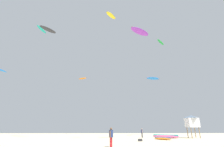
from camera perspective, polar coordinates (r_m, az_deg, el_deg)
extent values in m
cylinder|color=#B21E23|center=(16.54, -0.20, -22.98)|extent=(0.16, 0.16, 0.87)
cylinder|color=#B21E23|center=(16.36, -0.48, -23.03)|extent=(0.16, 0.16, 0.87)
cylinder|color=navy|center=(16.41, -0.33, -20.37)|extent=(0.40, 0.40, 0.65)
cylinder|color=brown|center=(16.63, -0.01, -20.44)|extent=(0.12, 0.12, 0.60)
cylinder|color=brown|center=(16.20, -0.67, -20.48)|extent=(0.12, 0.12, 0.60)
sphere|color=brown|center=(16.41, -0.33, -18.80)|extent=(0.23, 0.23, 0.23)
cylinder|color=#2D2D33|center=(35.25, 10.47, -20.53)|extent=(0.16, 0.16, 0.86)
cylinder|color=#2D2D33|center=(35.06, 10.56, -20.54)|extent=(0.16, 0.16, 0.86)
cylinder|color=navy|center=(35.13, 10.44, -19.32)|extent=(0.39, 0.39, 0.64)
cylinder|color=tan|center=(35.36, 10.33, -19.36)|extent=(0.11, 0.11, 0.59)
cylinder|color=tan|center=(34.91, 10.55, -19.36)|extent=(0.11, 0.11, 0.59)
sphere|color=tan|center=(35.13, 10.39, -18.59)|extent=(0.23, 0.23, 0.23)
ellipsoid|color=orange|center=(28.76, 17.33, -20.97)|extent=(2.54, 3.17, 0.35)
cylinder|color=blue|center=(28.76, 17.31, -20.68)|extent=(1.76, 2.53, 0.14)
ellipsoid|color=#E5598C|center=(34.26, 18.23, -20.24)|extent=(4.83, 4.66, 0.58)
cylinder|color=#19B29E|center=(34.25, 18.18, -19.85)|extent=(3.67, 3.46, 0.23)
cylinder|color=#8C704C|center=(36.75, 27.17, -17.98)|extent=(0.14, 0.14, 1.90)
cylinder|color=#8C704C|center=(35.44, 28.36, -17.85)|extent=(0.14, 0.14, 1.90)
cylinder|color=#8C704C|center=(36.07, 24.98, -18.30)|extent=(0.14, 0.14, 1.90)
cylinder|color=#8C704C|center=(34.73, 26.12, -18.19)|extent=(0.14, 0.14, 1.90)
cube|color=white|center=(35.75, 26.23, -15.23)|extent=(2.00, 2.00, 1.70)
pyramid|color=slate|center=(35.80, 25.96, -13.45)|extent=(2.30, 2.30, 0.55)
cube|color=#2D2D33|center=(24.75, 9.84, -22.01)|extent=(0.56, 0.36, 0.32)
ellipsoid|color=#2D2D33|center=(38.00, -21.53, 14.16)|extent=(3.25, 3.36, 0.56)
ellipsoid|color=green|center=(44.61, 16.69, 10.48)|extent=(3.09, 3.43, 0.87)
ellipsoid|color=#19B29E|center=(44.88, -23.47, 14.03)|extent=(1.83, 3.70, 0.62)
ellipsoid|color=orange|center=(54.62, -10.29, -1.72)|extent=(3.12, 2.28, 0.43)
ellipsoid|color=blue|center=(33.15, -34.32, 0.98)|extent=(1.12, 2.42, 0.31)
ellipsoid|color=yellow|center=(31.32, -0.35, 19.70)|extent=(2.19, 2.36, 0.42)
cylinder|color=yellow|center=(31.39, -0.35, 19.86)|extent=(1.59, 1.79, 0.11)
ellipsoid|color=purple|center=(32.18, 9.76, 14.29)|extent=(4.40, 3.44, 0.86)
cylinder|color=red|center=(32.28, 9.74, 14.59)|extent=(3.52, 2.31, 0.19)
ellipsoid|color=blue|center=(49.43, 14.17, -1.68)|extent=(4.17, 1.97, 0.75)
cylinder|color=#E5598C|center=(49.48, 14.15, -1.48)|extent=(3.66, 0.91, 0.18)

